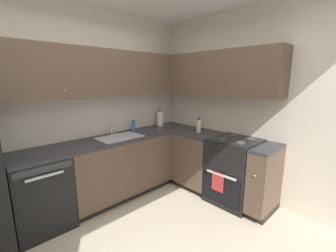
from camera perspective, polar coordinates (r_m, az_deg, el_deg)
name	(u,v)px	position (r m, az deg, el deg)	size (l,w,h in m)	color
wall_back	(77,108)	(3.27, -22.47, 4.35)	(3.68, 0.05, 2.67)	beige
wall_right	(250,107)	(3.34, 20.51, 4.65)	(0.05, 3.25, 2.67)	beige
dishwasher	(40,193)	(3.04, -30.21, -14.72)	(0.60, 0.63, 0.87)	black
lower_cabinets_back	(120,167)	(3.40, -12.35, -10.40)	(1.52, 0.62, 0.87)	brown
countertop_back	(118,138)	(3.25, -12.72, -3.11)	(2.72, 0.60, 0.04)	#2D2D33
lower_cabinets_right	(213,165)	(3.47, 11.48, -9.88)	(0.62, 1.51, 0.87)	brown
countertop_right	(214,137)	(3.33, 11.77, -2.72)	(0.60, 1.51, 0.03)	#2D2D33
oven_range	(234,170)	(3.30, 16.77, -10.90)	(0.68, 0.62, 1.05)	black
upper_cabinets_back	(99,73)	(3.19, -17.35, 12.88)	(2.40, 0.34, 0.63)	brown
upper_cabinets_right	(212,74)	(3.44, 11.31, 13.09)	(0.32, 2.06, 0.63)	brown
sink	(120,140)	(3.24, -12.29, -3.58)	(0.61, 0.40, 0.10)	#B7B7BC
faucet	(112,127)	(3.38, -14.19, -0.32)	(0.07, 0.16, 0.19)	silver
soap_bottle	(133,126)	(3.59, -8.93, -0.04)	(0.06, 0.06, 0.17)	#3F72BF
paper_towel_roll	(160,119)	(3.90, -2.07, 1.87)	(0.11, 0.11, 0.31)	white
oil_bottle	(199,126)	(3.46, 7.95, 0.10)	(0.07, 0.07, 0.23)	beige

